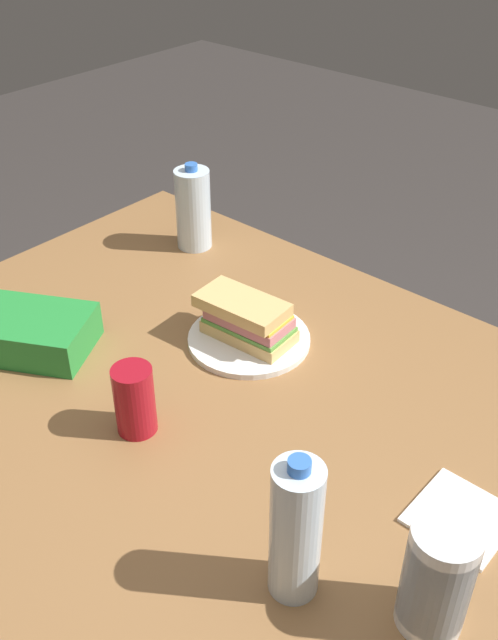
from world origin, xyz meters
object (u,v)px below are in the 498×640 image
sandwich (247,319)px  plastic_cup_stack (437,578)px  water_bottle_tall (296,531)px  water_bottle_spare (193,209)px  soda_can_red (135,400)px  dining_table (229,453)px  chip_bag (29,332)px  paper_plate (249,339)px

sandwich → plastic_cup_stack: size_ratio=1.12×
water_bottle_tall → water_bottle_spare: 0.93m
sandwich → soda_can_red: 0.30m
dining_table → water_bottle_spare: 0.61m
chip_bag → dining_table: bearing=166.3°
dining_table → paper_plate: bearing=-58.9°
dining_table → paper_plate: size_ratio=6.21×
dining_table → plastic_cup_stack: size_ratio=8.67×
sandwich → chip_bag: bearing=43.7°
sandwich → plastic_cup_stack: bearing=152.6°
paper_plate → soda_can_red: size_ratio=1.91×
sandwich → soda_can_red: size_ratio=1.54×
water_bottle_spare → chip_bag: bearing=95.4°
paper_plate → soda_can_red: (-0.02, 0.30, 0.06)m
sandwich → plastic_cup_stack: (-0.55, 0.29, 0.03)m
plastic_cup_stack → water_bottle_spare: 1.02m
chip_bag → plastic_cup_stack: bearing=150.8°
soda_can_red → water_bottle_tall: size_ratio=0.53×
dining_table → sandwich: 0.25m
dining_table → soda_can_red: (0.09, 0.12, 0.16)m
chip_bag → water_bottle_tall: 0.70m
water_bottle_tall → dining_table: bearing=-33.1°
sandwich → water_bottle_tall: 0.54m
water_bottle_spare → water_bottle_tall: bearing=142.6°
dining_table → plastic_cup_stack: plastic_cup_stack is taller
sandwich → paper_plate: bearing=-149.4°
paper_plate → dining_table: bearing=121.1°
chip_bag → water_bottle_tall: (-0.69, 0.08, 0.07)m
water_bottle_tall → plastic_cup_stack: bearing=-155.3°
soda_can_red → plastic_cup_stack: bearing=-179.0°
soda_can_red → chip_bag: 0.32m
dining_table → plastic_cup_stack: 0.49m
water_bottle_tall → water_bottle_spare: size_ratio=1.13×
sandwich → chip_bag: (0.29, 0.28, -0.02)m
paper_plate → plastic_cup_stack: plastic_cup_stack is taller
dining_table → paper_plate: paper_plate is taller
dining_table → water_bottle_spare: size_ratio=7.17×
dining_table → water_bottle_spare: bearing=-39.9°
paper_plate → water_bottle_spare: bearing=-30.3°
paper_plate → sandwich: (0.00, 0.00, 0.05)m
water_bottle_tall → water_bottle_spare: (0.74, -0.56, -0.01)m
dining_table → water_bottle_tall: size_ratio=6.34×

